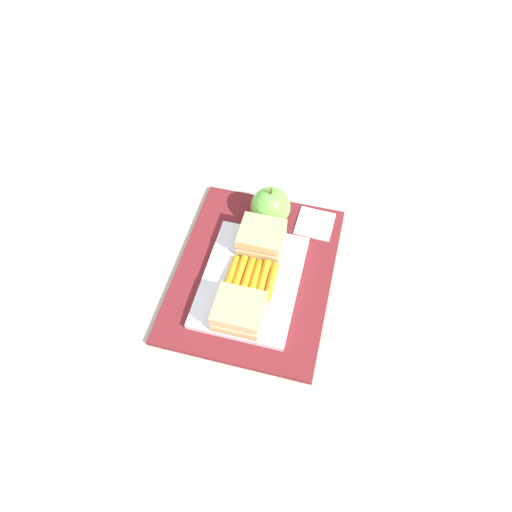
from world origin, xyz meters
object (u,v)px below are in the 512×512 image
(sandwich_half_left, at_px, (239,311))
(carrot_sticks_bundle, at_px, (251,277))
(paper_napkin, at_px, (315,224))
(sandwich_half_right, at_px, (261,238))
(apple, at_px, (271,207))
(food_tray, at_px, (251,281))

(sandwich_half_left, xyz_separation_m, carrot_sticks_bundle, (0.08, -0.00, -0.02))
(sandwich_half_left, distance_m, paper_napkin, 0.26)
(sandwich_half_right, relative_size, carrot_sticks_bundle, 0.92)
(sandwich_half_left, relative_size, apple, 0.91)
(sandwich_half_right, xyz_separation_m, carrot_sticks_bundle, (-0.08, -0.00, -0.02))
(sandwich_half_right, height_order, apple, apple)
(food_tray, xyz_separation_m, sandwich_half_right, (0.08, 0.00, 0.03))
(sandwich_half_left, distance_m, sandwich_half_right, 0.16)
(sandwich_half_right, height_order, carrot_sticks_bundle, sandwich_half_right)
(carrot_sticks_bundle, distance_m, paper_napkin, 0.18)
(sandwich_half_right, relative_size, paper_napkin, 1.14)
(sandwich_half_left, relative_size, sandwich_half_right, 1.00)
(food_tray, distance_m, apple, 0.15)
(sandwich_half_right, xyz_separation_m, paper_napkin, (0.08, -0.09, -0.03))
(food_tray, relative_size, sandwich_half_right, 2.88)
(carrot_sticks_bundle, bearing_deg, paper_napkin, -28.67)
(paper_napkin, bearing_deg, sandwich_half_left, 159.74)
(paper_napkin, bearing_deg, apple, 96.68)
(apple, bearing_deg, sandwich_half_right, 179.65)
(food_tray, xyz_separation_m, sandwich_half_left, (-0.08, 0.00, 0.03))
(food_tray, distance_m, carrot_sticks_bundle, 0.01)
(apple, height_order, paper_napkin, apple)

